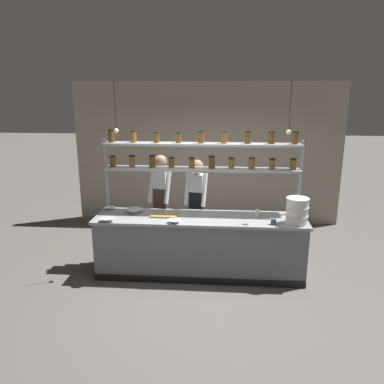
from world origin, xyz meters
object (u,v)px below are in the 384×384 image
Objects in this scene: spice_shelf_unit at (202,159)px; chef_center at (197,202)px; prep_bowl_center_front at (135,211)px; prep_bowl_center_back at (107,220)px; container_stack at (297,211)px; chef_left at (161,199)px; serving_cup_front at (257,213)px; cutting_board at (164,215)px; prep_bowl_near_left at (110,208)px; serving_cup_by_board at (273,222)px; prep_bowl_near_right at (174,221)px.

chef_center is (-0.09, 0.25, -0.77)m from spice_shelf_unit.
prep_bowl_center_front is 0.52m from prep_bowl_center_back.
chef_left is at bearing 160.26° from container_stack.
cutting_board is at bearing -176.79° from serving_cup_front.
prep_bowl_center_front is at bearing 171.05° from cutting_board.
spice_shelf_unit is at bearing 28.86° from cutting_board.
chef_left reaches higher than prep_bowl_near_left.
serving_cup_front reaches higher than serving_cup_by_board.
prep_bowl_center_back is at bearing -169.09° from serving_cup_front.
serving_cup_front is (0.95, -0.47, -0.00)m from chef_center.
prep_bowl_center_front reaches higher than prep_bowl_near_right.
chef_center is at bearing 153.46° from serving_cup_front.
serving_cup_by_board is at bearing -169.01° from container_stack.
container_stack is 2.74m from prep_bowl_center_back.
spice_shelf_unit is at bearing -58.39° from chef_center.
serving_cup_by_board is at bearing -24.49° from chef_center.
serving_cup_by_board is (1.42, 0.06, 0.02)m from prep_bowl_near_right.
container_stack is 2.88m from prep_bowl_near_left.
chef_center reaches higher than serving_cup_front.
prep_bowl_near_left is at bearing 160.61° from prep_bowl_center_front.
serving_cup_front is at bearing -14.81° from spice_shelf_unit.
prep_bowl_near_left is 0.58m from prep_bowl_center_back.
cutting_board is at bearing 23.68° from prep_bowl_center_back.
cutting_board is (0.13, -0.54, -0.10)m from chef_left.
spice_shelf_unit reaches higher than prep_bowl_center_back.
prep_bowl_center_back reaches higher than prep_bowl_near_left.
chef_left is 4.63× the size of container_stack.
chef_center is 0.92m from prep_bowl_near_right.
prep_bowl_near_left is at bearing 101.58° from prep_bowl_center_back.
cutting_board is 2.36× the size of prep_bowl_near_left.
serving_cup_by_board is (0.20, -0.34, -0.01)m from serving_cup_front.
chef_left reaches higher than chef_center.
spice_shelf_unit is 1.04m from cutting_board.
prep_bowl_center_back is at bearing -178.13° from serving_cup_by_board.
serving_cup_front is at bearing 18.24° from prep_bowl_near_right.
spice_shelf_unit reaches higher than prep_bowl_near_right.
prep_bowl_near_left is 0.45m from prep_bowl_center_front.
chef_left is at bearing 160.88° from spice_shelf_unit.
spice_shelf_unit reaches higher than prep_bowl_near_left.
cutting_board is at bearing -118.84° from chef_center.
spice_shelf_unit is 1.67m from prep_bowl_near_left.
serving_cup_by_board reaches higher than prep_bowl_center_front.
prep_bowl_center_back is 2.56× the size of serving_cup_by_board.
serving_cup_front is at bearing 3.21° from cutting_board.
prep_bowl_near_right is 1.73× the size of serving_cup_front.
prep_bowl_center_back is (0.12, -0.57, 0.01)m from prep_bowl_near_left.
prep_bowl_center_back is 2.02× the size of serving_cup_front.
serving_cup_front is (1.54, -0.46, -0.06)m from chef_left.
chef_left is 0.93m from prep_bowl_near_right.
serving_cup_by_board is at bearing -28.38° from spice_shelf_unit.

